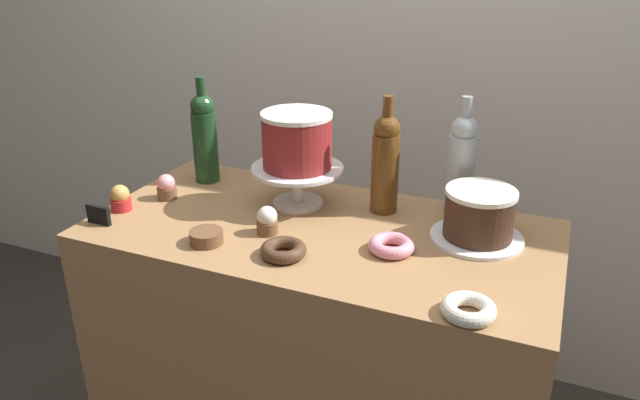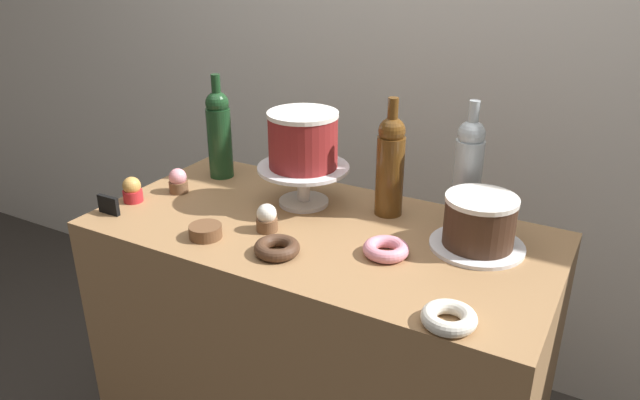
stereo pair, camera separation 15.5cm
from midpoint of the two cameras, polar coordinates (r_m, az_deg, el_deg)
The scene contains 17 objects.
back_wall at distance 2.27m, azimuth 13.28°, elevation 14.22°, with size 6.00×0.05×2.60m.
display_counter at distance 1.84m, azimuth 2.50°, elevation -16.00°, with size 1.22×0.61×0.95m.
cake_stand_pedestal at distance 1.69m, azimuth 1.05°, elevation 2.05°, with size 0.26×0.26×0.11m.
white_layer_cake at distance 1.65m, azimuth 1.07°, elevation 5.69°, with size 0.20×0.20×0.15m.
silver_serving_platter at distance 1.55m, azimuth 17.40°, elevation -4.21°, with size 0.23×0.23×0.01m.
chocolate_round_cake at distance 1.52m, azimuth 17.71°, elevation -1.95°, with size 0.17×0.17×0.13m.
wine_bottle_amber at distance 1.63m, azimuth 9.38°, elevation 3.30°, with size 0.08×0.08×0.33m.
wine_bottle_clear at distance 1.65m, azimuth 16.46°, elevation 2.87°, with size 0.08×0.08×0.33m.
wine_bottle_green at distance 1.89m, azimuth -7.21°, elevation 6.31°, with size 0.08×0.08×0.33m.
cupcake_vanilla at distance 1.55m, azimuth -2.22°, elevation -1.81°, with size 0.06×0.06×0.07m.
cupcake_caramel at distance 1.79m, azimuth -15.00°, elevation 0.86°, with size 0.06×0.06×0.07m.
cupcake_strawberry at distance 1.82m, azimuth -10.92°, elevation 1.71°, with size 0.06×0.06×0.07m.
donut_pink at distance 1.46m, azimuth 9.29°, elevation -4.69°, with size 0.11×0.11×0.03m.
donut_chocolate at distance 1.45m, azimuth -1.04°, elevation -4.63°, with size 0.11×0.11×0.03m.
donut_sugar at distance 1.25m, azimuth 15.67°, elevation -10.78°, with size 0.11×0.11×0.03m.
cookie_stack at distance 1.54m, azimuth -7.97°, elevation -3.02°, with size 0.08×0.08×0.03m.
price_sign_chalkboard at distance 1.73m, azimuth -16.98°, elevation -0.52°, with size 0.07×0.01×0.05m.
Camera 2 is at (0.69, -1.24, 1.65)m, focal length 33.85 mm.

